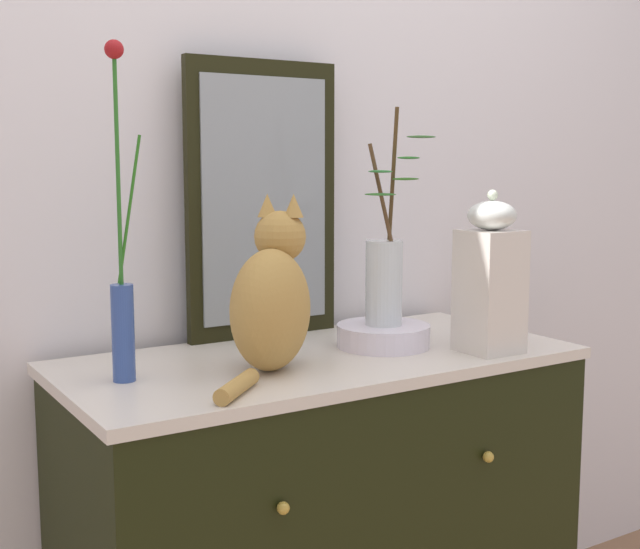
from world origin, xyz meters
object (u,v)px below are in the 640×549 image
object	(u,v)px
sideboard	(320,548)
jar_lidded_porcelain	(490,279)
cat_sitting	(272,300)
vase_slim_green	(122,293)
bowl_porcelain	(383,336)
mirror_leaning	(263,200)
vase_glass_clear	(385,274)

from	to	relation	value
sideboard	jar_lidded_porcelain	size ratio (longest dim) A/B	3.13
sideboard	cat_sitting	distance (m)	0.62
vase_slim_green	bowl_porcelain	world-z (taller)	vase_slim_green
mirror_leaning	cat_sitting	size ratio (longest dim) A/B	1.85
vase_slim_green	jar_lidded_porcelain	bearing A→B (deg)	-13.38
vase_slim_green	jar_lidded_porcelain	xyz separation A→B (m)	(0.78, -0.19, -0.01)
bowl_porcelain	vase_glass_clear	size ratio (longest dim) A/B	0.44
vase_glass_clear	jar_lidded_porcelain	xyz separation A→B (m)	(0.17, -0.17, -0.00)
bowl_porcelain	sideboard	bearing A→B (deg)	177.58
sideboard	vase_glass_clear	size ratio (longest dim) A/B	2.31
sideboard	vase_glass_clear	world-z (taller)	vase_glass_clear
cat_sitting	mirror_leaning	bearing A→B (deg)	64.49
sideboard	vase_slim_green	xyz separation A→B (m)	(-0.44, 0.01, 0.63)
vase_slim_green	mirror_leaning	bearing A→B (deg)	28.33
cat_sitting	vase_glass_clear	world-z (taller)	vase_glass_clear
sideboard	jar_lidded_porcelain	distance (m)	0.73
cat_sitting	vase_glass_clear	xyz separation A→B (m)	(0.32, 0.05, 0.02)
vase_slim_green	jar_lidded_porcelain	world-z (taller)	vase_slim_green
vase_glass_clear	jar_lidded_porcelain	bearing A→B (deg)	-44.10
sideboard	bowl_porcelain	world-z (taller)	bowl_porcelain
mirror_leaning	bowl_porcelain	distance (m)	0.44
bowl_porcelain	vase_glass_clear	distance (m)	0.14
mirror_leaning	jar_lidded_porcelain	bearing A→B (deg)	-50.45
sideboard	vase_slim_green	world-z (taller)	vase_slim_green
sideboard	mirror_leaning	size ratio (longest dim) A/B	1.71
cat_sitting	bowl_porcelain	bearing A→B (deg)	8.89
bowl_porcelain	vase_glass_clear	xyz separation A→B (m)	(0.00, -0.00, 0.14)
jar_lidded_porcelain	vase_slim_green	bearing A→B (deg)	166.62
vase_slim_green	vase_glass_clear	size ratio (longest dim) A/B	1.31
sideboard	bowl_porcelain	xyz separation A→B (m)	(0.17, -0.01, 0.48)
bowl_porcelain	jar_lidded_porcelain	size ratio (longest dim) A/B	0.59
vase_slim_green	cat_sitting	bearing A→B (deg)	-13.50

